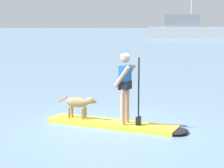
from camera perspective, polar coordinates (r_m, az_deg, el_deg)
ground_plane at (r=10.03m, az=-0.11°, el=-5.95°), size 400.00×400.00×0.00m
paddleboard at (r=9.93m, az=1.11°, el=-5.80°), size 3.55×2.01×0.10m
person_paddler at (r=9.67m, az=1.94°, el=0.12°), size 0.68×0.60×1.71m
dog at (r=10.31m, az=-4.73°, el=-2.74°), size 1.05×0.51×0.58m
moored_boat_starboard at (r=66.81m, az=10.36°, el=7.56°), size 12.66×4.59×10.53m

